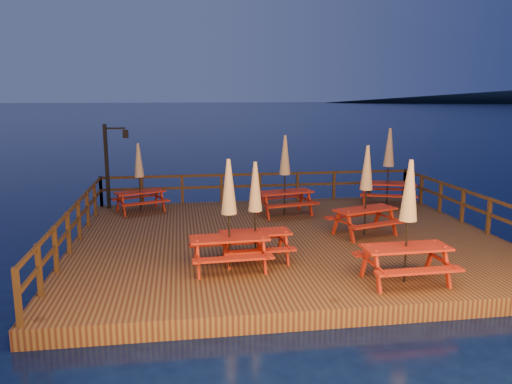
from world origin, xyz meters
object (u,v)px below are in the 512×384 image
at_px(picnic_table_1, 285,174).
at_px(picnic_table_2, 408,220).
at_px(lamp_post, 111,158).
at_px(picnic_table_0, 139,176).

height_order(picnic_table_1, picnic_table_2, picnic_table_1).
relative_size(lamp_post, picnic_table_2, 1.11).
relative_size(picnic_table_0, picnic_table_1, 0.89).
height_order(lamp_post, picnic_table_0, lamp_post).
distance_m(picnic_table_0, picnic_table_2, 9.83).
distance_m(lamp_post, picnic_table_1, 6.20).
bearing_deg(picnic_table_0, lamp_post, 120.33).
relative_size(lamp_post, picnic_table_1, 1.11).
bearing_deg(picnic_table_1, picnic_table_0, 153.95).
bearing_deg(picnic_table_0, picnic_table_1, -36.65).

